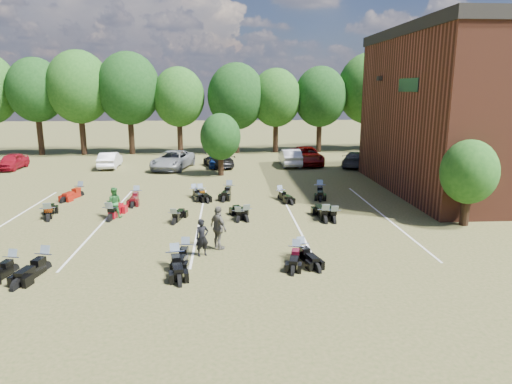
{
  "coord_description": "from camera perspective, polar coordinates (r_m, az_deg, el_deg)",
  "views": [
    {
      "loc": [
        -1.52,
        -20.58,
        6.8
      ],
      "look_at": [
        0.07,
        4.0,
        1.2
      ],
      "focal_mm": 32.0,
      "sensor_mm": 36.0,
      "label": 1
    }
  ],
  "objects": [
    {
      "name": "young_tree_near_building",
      "position": [
        25.03,
        25.09,
        2.29
      ],
      "size": [
        2.8,
        2.8,
        4.16
      ],
      "color": "black",
      "rests_on": "ground"
    },
    {
      "name": "motorcycle_8",
      "position": [
        26.47,
        -24.49,
        -3.26
      ],
      "size": [
        1.39,
        2.59,
        1.38
      ],
      "primitive_type": null,
      "rotation": [
        0.0,
        0.0,
        3.4
      ],
      "color": "black",
      "rests_on": "ground"
    },
    {
      "name": "car_7",
      "position": [
        41.48,
        12.34,
        4.02
      ],
      "size": [
        3.62,
        5.01,
        1.35
      ],
      "primitive_type": "imported",
      "rotation": [
        0.0,
        0.0,
        2.72
      ],
      "color": "#343539",
      "rests_on": "ground"
    },
    {
      "name": "motorcycle_4",
      "position": [
        19.09,
        5.68,
        -8.12
      ],
      "size": [
        1.17,
        2.23,
        1.19
      ],
      "primitive_type": null,
      "rotation": [
        0.0,
        0.0,
        0.24
      ],
      "color": "black",
      "rests_on": "ground"
    },
    {
      "name": "car_1",
      "position": [
        42.06,
        -17.79,
        3.84
      ],
      "size": [
        1.68,
        4.27,
        1.38
      ],
      "primitive_type": "imported",
      "rotation": [
        0.0,
        0.0,
        3.19
      ],
      "color": "silver",
      "rests_on": "ground"
    },
    {
      "name": "motorcycle_5",
      "position": [
        18.84,
        5.01,
        -8.39
      ],
      "size": [
        1.11,
        2.16,
        1.15
      ],
      "primitive_type": null,
      "rotation": [
        0.0,
        0.0,
        -0.23
      ],
      "color": "black",
      "rests_on": "ground"
    },
    {
      "name": "motorcycle_9",
      "position": [
        23.88,
        -10.15,
        -3.94
      ],
      "size": [
        1.06,
        2.19,
        1.17
      ],
      "primitive_type": null,
      "rotation": [
        0.0,
        0.0,
        2.95
      ],
      "color": "black",
      "rests_on": "ground"
    },
    {
      "name": "person_black",
      "position": [
        19.05,
        -6.75,
        -5.68
      ],
      "size": [
        0.68,
        0.58,
        1.57
      ],
      "primitive_type": "imported",
      "rotation": [
        0.0,
        0.0,
        0.44
      ],
      "color": "black",
      "rests_on": "ground"
    },
    {
      "name": "motorcycle_17",
      "position": [
        29.39,
        -6.92,
        -0.66
      ],
      "size": [
        1.31,
        2.26,
        1.2
      ],
      "primitive_type": null,
      "rotation": [
        0.0,
        0.0,
        0.31
      ],
      "color": "black",
      "rests_on": "ground"
    },
    {
      "name": "young_tree_midfield",
      "position": [
        36.27,
        -4.47,
        6.9
      ],
      "size": [
        3.2,
        3.2,
        4.7
      ],
      "color": "black",
      "rests_on": "ground"
    },
    {
      "name": "motorcycle_16",
      "position": [
        29.55,
        -7.68,
        -0.61
      ],
      "size": [
        1.33,
        2.19,
        1.16
      ],
      "primitive_type": null,
      "rotation": [
        0.0,
        0.0,
        0.34
      ],
      "color": "black",
      "rests_on": "ground"
    },
    {
      "name": "motorcycle_15",
      "position": [
        31.61,
        -21.1,
        -0.49
      ],
      "size": [
        1.42,
        2.48,
        1.32
      ],
      "primitive_type": null,
      "rotation": [
        0.0,
        0.0,
        -0.3
      ],
      "color": "maroon",
      "rests_on": "ground"
    },
    {
      "name": "car_0",
      "position": [
        44.55,
        -28.2,
        3.39
      ],
      "size": [
        1.65,
        4.0,
        1.36
      ],
      "primitive_type": "imported",
      "rotation": [
        0.0,
        0.0,
        -0.01
      ],
      "color": "maroon",
      "rests_on": "ground"
    },
    {
      "name": "person_green",
      "position": [
        25.61,
        -17.32,
        -1.26
      ],
      "size": [
        0.81,
        0.63,
        1.66
      ],
      "primitive_type": "imported",
      "rotation": [
        0.0,
        0.0,
        3.14
      ],
      "color": "#2A7231",
      "rests_on": "ground"
    },
    {
      "name": "motorcycle_18",
      "position": [
        29.8,
        -3.38,
        -0.4
      ],
      "size": [
        1.23,
        2.54,
        1.36
      ],
      "primitive_type": null,
      "rotation": [
        0.0,
        0.0,
        -0.19
      ],
      "color": "black",
      "rests_on": "ground"
    },
    {
      "name": "motorcycle_14",
      "position": [
        29.29,
        -14.66,
        -1.04
      ],
      "size": [
        0.81,
        2.33,
        1.28
      ],
      "primitive_type": null,
      "rotation": [
        0.0,
        0.0,
        0.04
      ],
      "color": "#4D0B0F",
      "rests_on": "ground"
    },
    {
      "name": "motorcycle_3",
      "position": [
        19.14,
        -8.79,
        -8.16
      ],
      "size": [
        0.88,
        2.22,
        1.21
      ],
      "primitive_type": null,
      "rotation": [
        0.0,
        0.0,
        -0.09
      ],
      "color": "black",
      "rests_on": "ground"
    },
    {
      "name": "motorcycle_10",
      "position": [
        23.91,
        -2.21,
        -3.72
      ],
      "size": [
        1.1,
        2.19,
        1.17
      ],
      "primitive_type": null,
      "rotation": [
        0.0,
        0.0,
        2.92
      ],
      "color": "black",
      "rests_on": "ground"
    },
    {
      "name": "person_grey",
      "position": [
        19.71,
        -4.73,
        -4.48
      ],
      "size": [
        1.02,
        1.19,
        1.91
      ],
      "primitive_type": "imported",
      "rotation": [
        0.0,
        0.0,
        2.17
      ],
      "color": "#534F47",
      "rests_on": "ground"
    },
    {
      "name": "car_5",
      "position": [
        41.24,
        4.29,
        4.36
      ],
      "size": [
        1.63,
        4.65,
        1.53
      ],
      "primitive_type": "imported",
      "rotation": [
        0.0,
        0.0,
        3.14
      ],
      "color": "beige",
      "rests_on": "ground"
    },
    {
      "name": "motorcycle_1",
      "position": [
        19.52,
        -24.83,
        -8.82
      ],
      "size": [
        1.21,
        2.44,
        1.3
      ],
      "primitive_type": null,
      "rotation": [
        0.0,
        0.0,
        -0.2
      ],
      "color": "black",
      "rests_on": "ground"
    },
    {
      "name": "car_3",
      "position": [
        40.5,
        -4.7,
        4.02
      ],
      "size": [
        3.16,
        4.75,
        1.28
      ],
      "primitive_type": "imported",
      "rotation": [
        0.0,
        0.0,
        3.48
      ],
      "color": "black",
      "rests_on": "ground"
    },
    {
      "name": "motorcycle_0",
      "position": [
        19.86,
        -28.08,
        -8.79
      ],
      "size": [
        1.07,
        2.25,
        1.21
      ],
      "primitive_type": null,
      "rotation": [
        0.0,
        0.0,
        -0.18
      ],
      "color": "black",
      "rests_on": "ground"
    },
    {
      "name": "motorcycle_12",
      "position": [
        24.04,
        8.59,
        -3.77
      ],
      "size": [
        0.86,
        2.53,
        1.4
      ],
      "primitive_type": null,
      "rotation": [
        0.0,
        0.0,
        3.17
      ],
      "color": "black",
      "rests_on": "ground"
    },
    {
      "name": "motorcycle_7",
      "position": [
        25.28,
        -17.72,
        -3.42
      ],
      "size": [
        1.03,
        2.59,
        1.41
      ],
      "primitive_type": null,
      "rotation": [
        0.0,
        0.0,
        3.05
      ],
      "color": "maroon",
      "rests_on": "ground"
    },
    {
      "name": "tree_line",
      "position": [
        49.58,
        -3.16,
        12.22
      ],
      "size": [
        56.0,
        6.0,
        9.79
      ],
      "color": "black",
      "rests_on": "ground"
    },
    {
      "name": "motorcycle_13",
      "position": [
        24.11,
        9.7,
        -3.76
      ],
      "size": [
        0.78,
        2.32,
        1.29
      ],
      "primitive_type": null,
      "rotation": [
        0.0,
        0.0,
        3.12
      ],
      "color": "black",
      "rests_on": "ground"
    },
    {
      "name": "parking_lines",
      "position": [
        24.58,
        -7.02,
        -3.33
      ],
      "size": [
        20.1,
        14.0,
        0.01
      ],
      "color": "silver",
      "rests_on": "ground"
    },
    {
      "name": "car_6",
      "position": [
        42.07,
        6.31,
        4.52
      ],
      "size": [
        2.7,
        5.73,
        1.58
      ],
      "primitive_type": "imported",
      "rotation": [
        0.0,
        0.0,
        -0.01
      ],
      "color": "#5B0605",
      "rests_on": "ground"
    },
    {
      "name": "motorcycle_2",
      "position": [
        18.3,
        -10.02,
        -9.2
      ],
      "size": [
        1.16,
        2.42,
        1.29
      ],
      "primitive_type": null,
      "rotation": [
        0.0,
        0.0,
        0.19
      ],
      "color": "black",
      "rests_on": "ground"
    },
    {
      "name": "motorcycle_11",
      "position": [
        23.99,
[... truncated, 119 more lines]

